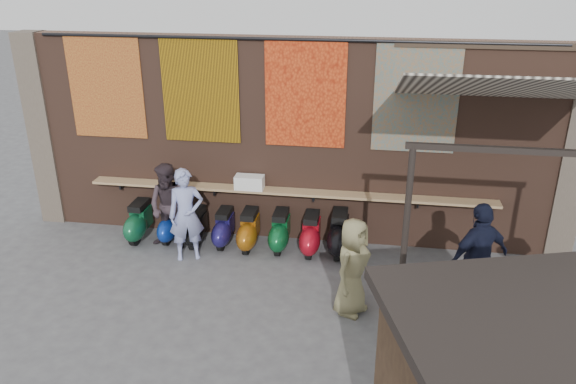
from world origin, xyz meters
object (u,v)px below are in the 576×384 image
(scooter_stool_2, at_px, (197,227))
(shopper_tan, at_px, (353,267))
(scooter_stool_7, at_px, (339,234))
(diner_right, at_px, (169,207))
(shelf_box, at_px, (249,182))
(scooter_stool_4, at_px, (249,230))
(scooter_stool_0, at_px, (139,221))
(diner_left, at_px, (186,215))
(shopper_navy, at_px, (478,259))
(scooter_stool_1, at_px, (170,225))
(scooter_stool_3, at_px, (224,228))
(scooter_stool_6, at_px, (311,234))
(scooter_stool_5, at_px, (280,231))

(scooter_stool_2, bearing_deg, shopper_tan, -30.57)
(scooter_stool_7, bearing_deg, diner_right, -175.44)
(shelf_box, bearing_deg, scooter_stool_4, -82.64)
(scooter_stool_0, distance_m, diner_left, 1.45)
(shopper_navy, bearing_deg, scooter_stool_4, -53.02)
(diner_left, bearing_deg, scooter_stool_7, -10.06)
(scooter_stool_1, distance_m, scooter_stool_3, 1.13)
(shelf_box, relative_size, shopper_navy, 0.30)
(scooter_stool_0, relative_size, shopper_tan, 0.50)
(scooter_stool_6, xyz_separation_m, shopper_tan, (0.88, -1.87, 0.43))
(scooter_stool_1, relative_size, scooter_stool_2, 0.94)
(scooter_stool_7, bearing_deg, scooter_stool_3, -179.94)
(scooter_stool_5, distance_m, scooter_stool_7, 1.15)
(scooter_stool_5, relative_size, shopper_tan, 0.49)
(scooter_stool_2, relative_size, shopper_tan, 0.47)
(scooter_stool_6, bearing_deg, shopper_navy, -28.10)
(shelf_box, relative_size, scooter_stool_7, 0.64)
(scooter_stool_1, distance_m, scooter_stool_5, 2.27)
(scooter_stool_1, bearing_deg, scooter_stool_6, -1.66)
(scooter_stool_3, bearing_deg, scooter_stool_1, 178.58)
(scooter_stool_0, xyz_separation_m, diner_left, (1.23, -0.59, 0.50))
(scooter_stool_0, xyz_separation_m, scooter_stool_2, (1.21, -0.01, -0.03))
(scooter_stool_7, xyz_separation_m, shopper_navy, (2.29, -1.57, 0.53))
(scooter_stool_5, distance_m, diner_left, 1.85)
(shelf_box, relative_size, scooter_stool_3, 0.74)
(diner_left, bearing_deg, shopper_tan, -44.96)
(scooter_stool_2, bearing_deg, scooter_stool_7, 1.01)
(shopper_navy, bearing_deg, diner_left, -43.09)
(scooter_stool_3, bearing_deg, diner_right, -165.42)
(scooter_stool_5, bearing_deg, diner_right, -173.34)
(shelf_box, height_order, scooter_stool_3, shelf_box)
(scooter_stool_2, xyz_separation_m, shopper_navy, (5.12, -1.52, 0.58))
(scooter_stool_3, distance_m, diner_right, 1.15)
(scooter_stool_2, height_order, shopper_tan, shopper_tan)
(scooter_stool_0, bearing_deg, scooter_stool_4, -0.63)
(scooter_stool_6, height_order, diner_right, diner_right)
(scooter_stool_0, relative_size, scooter_stool_7, 0.94)
(scooter_stool_2, relative_size, diner_left, 0.43)
(scooter_stool_7, bearing_deg, scooter_stool_4, -178.01)
(scooter_stool_1, height_order, scooter_stool_3, scooter_stool_3)
(scooter_stool_0, xyz_separation_m, diner_right, (0.76, -0.23, 0.47))
(scooter_stool_0, relative_size, diner_right, 0.48)
(scooter_stool_7, height_order, diner_right, diner_right)
(scooter_stool_3, bearing_deg, scooter_stool_7, 0.06)
(scooter_stool_7, distance_m, diner_right, 3.32)
(scooter_stool_4, bearing_deg, diner_left, -151.96)
(scooter_stool_4, relative_size, scooter_stool_7, 0.92)
(scooter_stool_2, xyz_separation_m, scooter_stool_5, (1.69, 0.04, 0.02))
(scooter_stool_0, height_order, scooter_stool_3, scooter_stool_0)
(scooter_stool_3, distance_m, scooter_stool_4, 0.53)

